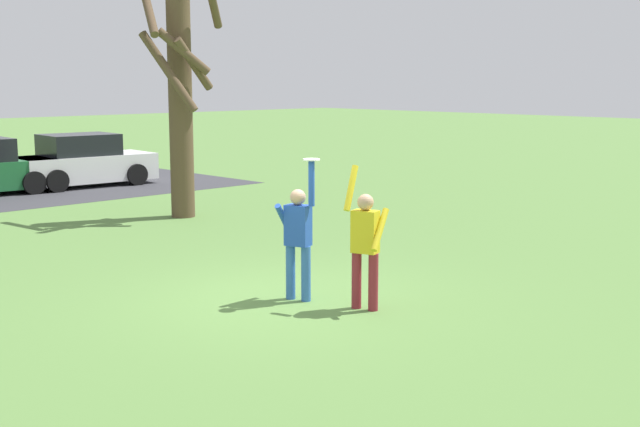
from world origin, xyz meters
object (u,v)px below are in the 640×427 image
object	(u,v)px
person_defender	(365,241)
parked_car_white	(83,162)
bare_tree_tall	(181,94)
person_catcher	(298,235)
frisbee_disc	(311,160)

from	to	relation	value
person_defender	parked_car_white	bearing A→B (deg)	-32.42
parked_car_white	bare_tree_tall	bearing A→B (deg)	-95.83
bare_tree_tall	person_catcher	bearing A→B (deg)	-113.09
person_catcher	frisbee_disc	bearing A→B (deg)	-0.00
person_defender	person_catcher	bearing A→B (deg)	0.00
frisbee_disc	person_defender	bearing A→B (deg)	-72.29
frisbee_disc	bare_tree_tall	xyz separation A→B (m)	(3.08, 7.60, 0.81)
frisbee_disc	parked_car_white	distance (m)	15.25
frisbee_disc	bare_tree_tall	size ratio (longest dim) A/B	0.04
person_defender	frisbee_disc	size ratio (longest dim) A/B	8.49
frisbee_disc	person_catcher	bearing A→B (deg)	107.71
parked_car_white	bare_tree_tall	xyz separation A→B (m)	(-1.22, -6.97, 2.17)
bare_tree_tall	parked_car_white	bearing A→B (deg)	80.09
person_catcher	frisbee_disc	xyz separation A→B (m)	(0.07, -0.21, 1.11)
frisbee_disc	bare_tree_tall	distance (m)	8.24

